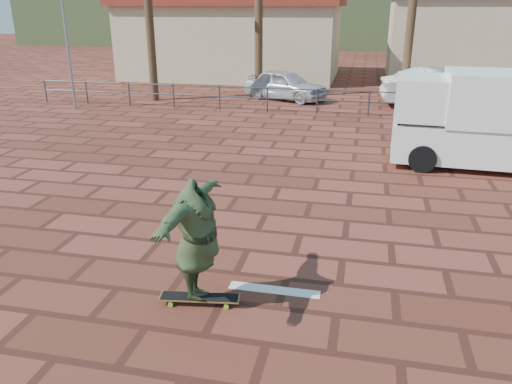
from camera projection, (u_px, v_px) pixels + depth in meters
ground at (248, 250)px, 8.85m from camera, size 120.00×120.00×0.00m
paint_stripe at (274, 290)px, 7.62m from camera, size 1.40×0.22×0.01m
guardrail at (317, 97)px, 19.58m from camera, size 24.06×0.06×1.00m
building_west at (234, 37)px, 29.36m from camera, size 12.60×7.60×4.50m
building_east at (481, 33)px, 28.30m from camera, size 10.60×6.60×5.00m
hill_front at (354, 15)px, 53.50m from camera, size 70.00×18.00×6.00m
hill_back at (179, 5)px, 63.02m from camera, size 35.00×14.00×8.00m
longboard at (200, 298)px, 7.25m from camera, size 1.20×0.42×0.11m
skateboarder at (197, 240)px, 6.92m from camera, size 0.67×2.25×1.82m
campervan at (491, 118)px, 12.98m from camera, size 4.89×2.29×2.49m
car_silver at (285, 85)px, 22.62m from camera, size 4.21×3.00×1.33m
car_white at (439, 88)px, 20.98m from camera, size 4.89×2.13×1.56m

